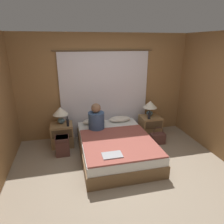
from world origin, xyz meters
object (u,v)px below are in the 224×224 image
at_px(beer_bottle_on_right_stand, 149,116).
at_px(laptop_on_bed, 112,155).
at_px(nightstand_left, 62,135).
at_px(pillow_right, 120,119).
at_px(backpack_on_floor, 62,145).
at_px(lamp_right, 150,106).
at_px(nightstand_right, 150,126).
at_px(beer_bottle_on_left_stand, 68,122).
at_px(lamp_left, 60,112).
at_px(person_left_in_bed, 96,119).
at_px(pillow_left, 94,121).
at_px(bed, 115,146).
at_px(handbag_on_floor, 158,138).

distance_m(beer_bottle_on_right_stand, laptop_on_bed, 1.80).
relative_size(nightstand_left, pillow_right, 0.94).
bearing_deg(backpack_on_floor, lamp_right, 13.24).
distance_m(nightstand_right, beer_bottle_on_right_stand, 0.38).
bearing_deg(lamp_right, beer_bottle_on_left_stand, -174.27).
bearing_deg(lamp_right, nightstand_left, -177.97).
xyz_separation_m(nightstand_left, beer_bottle_on_right_stand, (2.08, -0.13, 0.34)).
xyz_separation_m(lamp_left, beer_bottle_on_left_stand, (0.14, -0.20, -0.18)).
distance_m(pillow_right, backpack_on_floor, 1.54).
bearing_deg(nightstand_right, person_left_in_bed, -171.33).
distance_m(nightstand_left, person_left_in_bed, 0.90).
relative_size(nightstand_right, pillow_right, 0.94).
bearing_deg(pillow_left, pillow_right, 0.00).
xyz_separation_m(bed, nightstand_left, (-1.09, 0.69, 0.06)).
xyz_separation_m(pillow_right, person_left_in_bed, (-0.64, -0.35, 0.19)).
relative_size(pillow_left, handbag_on_floor, 1.29).
distance_m(pillow_left, backpack_on_floor, 0.99).
xyz_separation_m(bed, pillow_left, (-0.32, 0.83, 0.27)).
relative_size(pillow_left, laptop_on_bed, 1.59).
bearing_deg(lamp_left, person_left_in_bed, -20.76).
xyz_separation_m(nightstand_right, beer_bottle_on_right_stand, (-0.10, -0.13, 0.34)).
bearing_deg(pillow_left, handbag_on_floor, -22.36).
xyz_separation_m(person_left_in_bed, laptop_on_bed, (0.08, -1.21, -0.21)).
bearing_deg(beer_bottle_on_left_stand, beer_bottle_on_right_stand, 0.00).
relative_size(beer_bottle_on_left_stand, backpack_on_floor, 0.54).
relative_size(bed, beer_bottle_on_left_stand, 8.97).
relative_size(lamp_left, handbag_on_floor, 0.91).
height_order(pillow_left, laptop_on_bed, pillow_left).
relative_size(lamp_right, beer_bottle_on_right_stand, 1.86).
height_order(bed, pillow_right, pillow_right).
bearing_deg(pillow_right, nightstand_right, -10.05).
distance_m(person_left_in_bed, backpack_on_floor, 0.91).
relative_size(pillow_left, backpack_on_floor, 1.30).
bearing_deg(nightstand_right, handbag_on_floor, -89.30).
bearing_deg(beer_bottle_on_right_stand, person_left_in_bed, -176.14).
bearing_deg(beer_bottle_on_left_stand, pillow_right, 11.75).
bearing_deg(laptop_on_bed, beer_bottle_on_right_stand, 46.53).
bearing_deg(beer_bottle_on_right_stand, pillow_right, 158.51).
height_order(pillow_left, beer_bottle_on_left_stand, beer_bottle_on_left_stand).
relative_size(nightstand_left, pillow_left, 0.94).
bearing_deg(nightstand_right, laptop_on_bed, -133.06).
xyz_separation_m(lamp_right, backpack_on_floor, (-2.18, -0.51, -0.55)).
xyz_separation_m(nightstand_left, beer_bottle_on_left_stand, (0.14, -0.13, 0.35)).
height_order(nightstand_right, beer_bottle_on_left_stand, beer_bottle_on_left_stand).
distance_m(beer_bottle_on_left_stand, handbag_on_floor, 2.12).
bearing_deg(beer_bottle_on_right_stand, laptop_on_bed, -133.47).
relative_size(person_left_in_bed, handbag_on_floor, 1.44).
distance_m(lamp_right, beer_bottle_on_left_stand, 2.05).
relative_size(beer_bottle_on_left_stand, laptop_on_bed, 0.65).
xyz_separation_m(person_left_in_bed, beer_bottle_on_right_stand, (1.31, 0.09, -0.07)).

